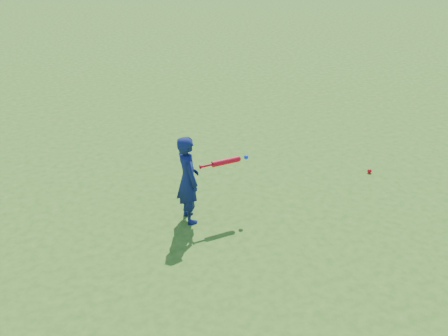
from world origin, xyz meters
The scene contains 4 objects.
ground centered at (0.00, 0.00, 0.00)m, with size 80.00×80.00×0.00m, color #2E5F16.
child centered at (0.76, -0.39, 0.59)m, with size 0.43×0.28×1.17m, color #101B4D.
ground_ball_red centered at (3.72, -0.13, 0.03)m, with size 0.07×0.07×0.07m, color red.
bat_swing centered at (1.29, -0.38, 0.75)m, with size 0.68×0.11×0.08m.
Camera 1 is at (-0.74, -5.66, 3.58)m, focal length 40.00 mm.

